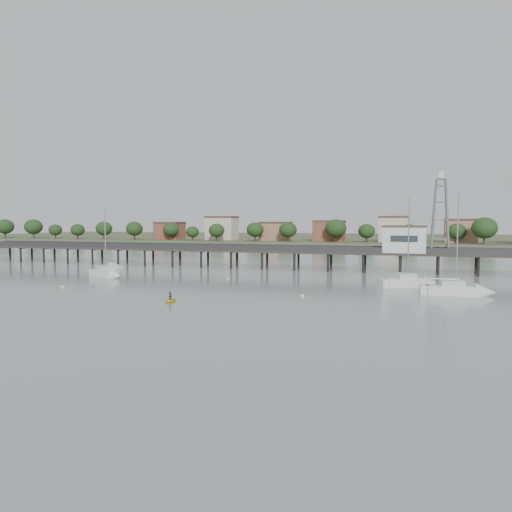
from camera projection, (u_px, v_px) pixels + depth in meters
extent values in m
plane|color=gray|center=(121.00, 326.00, 48.30)|extent=(500.00, 500.00, 0.00)
cube|color=#2D2823|center=(280.00, 252.00, 105.06)|extent=(150.00, 5.00, 0.50)
cube|color=#333335|center=(277.00, 248.00, 102.72)|extent=(150.00, 0.12, 1.10)
cube|color=#333335|center=(283.00, 247.00, 107.28)|extent=(150.00, 0.12, 1.10)
cylinder|color=black|center=(10.00, 253.00, 129.15)|extent=(0.50, 0.50, 4.40)
cylinder|color=black|center=(278.00, 261.00, 103.39)|extent=(0.50, 0.50, 4.40)
cylinder|color=black|center=(283.00, 260.00, 107.00)|extent=(0.50, 0.50, 4.40)
cube|color=silver|center=(404.00, 240.00, 97.28)|extent=(8.00, 5.00, 5.00)
cube|color=#4C3833|center=(405.00, 226.00, 97.10)|extent=(8.40, 5.40, 0.30)
cube|color=slate|center=(441.00, 179.00, 94.50)|extent=(1.80, 1.80, 0.30)
cube|color=silver|center=(441.00, 175.00, 94.45)|extent=(0.90, 0.90, 1.20)
cube|color=silver|center=(105.00, 274.00, 90.59)|extent=(6.23, 4.39, 1.65)
cone|color=silver|center=(116.00, 276.00, 88.21)|extent=(3.12, 3.04, 2.26)
cube|color=silver|center=(105.00, 268.00, 90.51)|extent=(3.09, 2.69, 0.75)
cylinder|color=#A5A8AA|center=(105.00, 240.00, 89.89)|extent=(0.18, 0.18, 10.90)
cylinder|color=#A5A8AA|center=(102.00, 265.00, 91.11)|extent=(3.16, 1.46, 0.12)
cube|color=silver|center=(452.00, 292.00, 68.33)|extent=(7.00, 3.36, 1.65)
cone|color=silver|center=(485.00, 293.00, 67.50)|extent=(3.09, 2.92, 2.63)
cube|color=silver|center=(453.00, 283.00, 68.24)|extent=(3.22, 2.42, 0.75)
cylinder|color=#A5A8AA|center=(457.00, 240.00, 67.74)|extent=(0.18, 0.18, 12.67)
cylinder|color=#A5A8AA|center=(444.00, 279.00, 68.43)|extent=(3.93, 0.55, 0.12)
cube|color=silver|center=(405.00, 284.00, 77.07)|extent=(7.05, 5.70, 1.65)
cone|color=silver|center=(429.00, 283.00, 78.06)|extent=(3.73, 3.67, 2.60)
cube|color=silver|center=(405.00, 276.00, 76.98)|extent=(3.61, 3.32, 0.75)
cylinder|color=#A5A8AA|center=(409.00, 238.00, 76.68)|extent=(0.18, 0.18, 12.52)
cylinder|color=#A5A8AA|center=(399.00, 273.00, 76.68)|extent=(3.38, 2.14, 0.12)
cube|color=silver|center=(115.00, 267.00, 106.57)|extent=(3.91, 2.35, 1.01)
cube|color=silver|center=(112.00, 264.00, 106.95)|extent=(1.47, 1.47, 0.61)
imported|color=yellow|center=(170.00, 302.00, 62.60)|extent=(1.86, 0.90, 2.51)
imported|color=black|center=(170.00, 302.00, 62.60)|extent=(0.45, 1.16, 0.28)
ellipsoid|color=#F2F2BC|center=(228.00, 279.00, 86.94)|extent=(0.56, 0.56, 0.39)
ellipsoid|color=#F2F2BC|center=(62.00, 287.00, 76.33)|extent=(0.56, 0.56, 0.39)
ellipsoid|color=#F2F2BC|center=(303.00, 296.00, 67.24)|extent=(0.56, 0.56, 0.39)
ellipsoid|color=#F2F2BC|center=(98.00, 275.00, 93.45)|extent=(0.56, 0.56, 0.39)
ellipsoid|color=#F2F2BC|center=(411.00, 280.00, 85.42)|extent=(0.56, 0.56, 0.39)
cube|color=#475133|center=(365.00, 238.00, 281.09)|extent=(500.00, 170.00, 1.40)
cube|color=brown|center=(170.00, 230.00, 249.12)|extent=(13.00, 10.50, 9.00)
cube|color=brown|center=(222.00, 230.00, 240.62)|extent=(13.00, 10.50, 9.00)
cube|color=brown|center=(276.00, 231.00, 232.43)|extent=(13.00, 10.50, 9.00)
cube|color=brown|center=(329.00, 231.00, 224.85)|extent=(13.00, 10.50, 9.00)
cube|color=brown|center=(393.00, 231.00, 216.35)|extent=(13.00, 10.50, 9.00)
cube|color=brown|center=(460.00, 232.00, 208.16)|extent=(13.00, 10.50, 9.00)
ellipsoid|color=#183315|center=(104.00, 230.00, 246.80)|extent=(8.00, 8.00, 6.80)
ellipsoid|color=#183315|center=(348.00, 231.00, 210.39)|extent=(8.00, 8.00, 6.80)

